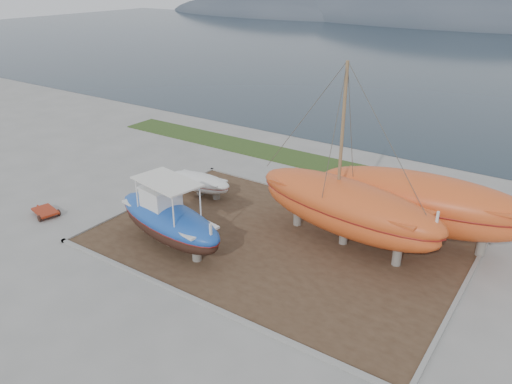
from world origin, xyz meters
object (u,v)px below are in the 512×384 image
Objects in this scene: red_trailer at (46,213)px; orange_sailboat at (350,160)px; blue_caique at (168,213)px; white_dinghy at (200,185)px; orange_bare_hull at (420,209)px.

orange_sailboat is at bearing 35.89° from red_trailer.
blue_caique is at bearing 23.21° from red_trailer.
white_dinghy is 0.40× the size of orange_bare_hull.
red_trailer is at bearing -148.41° from orange_sailboat.
red_trailer is (-18.52, -9.15, -1.65)m from orange_bare_hull.
white_dinghy is 10.78m from orange_sailboat.
orange_sailboat is (7.24, 5.13, 2.80)m from blue_caique.
blue_caique is 9.31m from orange_sailboat.
white_dinghy is at bearing 126.61° from blue_caique.
blue_caique is 0.69× the size of orange_bare_hull.
blue_caique is 6.40m from white_dinghy.
red_trailer is at bearing -129.84° from white_dinghy.
white_dinghy is 0.42× the size of orange_sailboat.
orange_bare_hull is 20.72m from red_trailer.
orange_bare_hull is at bearing 6.21° from white_dinghy.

